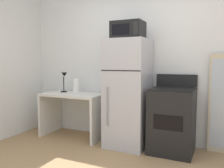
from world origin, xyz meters
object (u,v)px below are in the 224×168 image
object	(u,v)px
microwave	(128,30)
oven_range	(172,120)
desk	(74,107)
paper_towel_roll	(76,86)
desk_lamp	(64,79)
refrigerator	(128,93)

from	to	relation	value
microwave	oven_range	world-z (taller)	microwave
desk	paper_towel_roll	bearing A→B (deg)	103.71
microwave	paper_towel_roll	bearing A→B (deg)	170.77
desk	desk_lamp	xyz separation A→B (m)	(-0.24, 0.06, 0.47)
paper_towel_roll	oven_range	size ratio (longest dim) A/B	0.22
desk_lamp	refrigerator	xyz separation A→B (m)	(1.25, -0.08, -0.18)
paper_towel_roll	microwave	xyz separation A→B (m)	(1.04, -0.17, 0.88)
desk	paper_towel_roll	world-z (taller)	paper_towel_roll
desk	refrigerator	xyz separation A→B (m)	(1.01, -0.02, 0.29)
desk_lamp	microwave	world-z (taller)	microwave
desk_lamp	microwave	size ratio (longest dim) A/B	0.77
paper_towel_roll	microwave	bearing A→B (deg)	-9.23
paper_towel_roll	refrigerator	size ratio (longest dim) A/B	0.15
oven_range	refrigerator	bearing A→B (deg)	-178.34
paper_towel_roll	oven_range	distance (m)	1.76
refrigerator	oven_range	xyz separation A→B (m)	(0.66, 0.02, -0.34)
desk_lamp	refrigerator	size ratio (longest dim) A/B	0.22
desk	desk_lamp	size ratio (longest dim) A/B	3.01
microwave	oven_range	distance (m)	1.44
refrigerator	paper_towel_roll	bearing A→B (deg)	171.91
microwave	oven_range	xyz separation A→B (m)	(0.66, 0.04, -1.28)
desk_lamp	microwave	xyz separation A→B (m)	(1.25, -0.10, 0.76)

